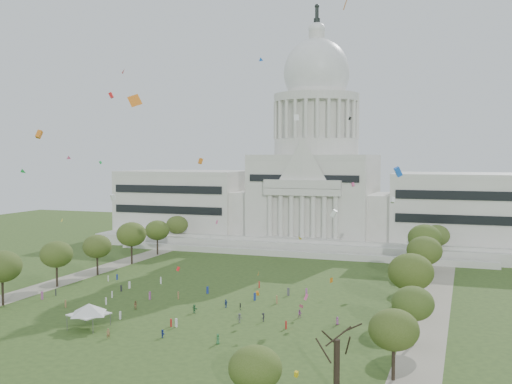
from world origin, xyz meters
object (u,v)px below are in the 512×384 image
(event_tent, at_px, (89,309))
(person_0, at_px, (337,321))
(capitol, at_px, (316,186))
(big_bare_tree, at_px, (337,335))

(event_tent, relative_size, person_0, 6.69)
(capitol, height_order, event_tent, capitol)
(big_bare_tree, xyz_separation_m, person_0, (-7.16, 34.96, -7.85))
(big_bare_tree, bearing_deg, event_tent, 162.74)
(big_bare_tree, height_order, event_tent, big_bare_tree)
(capitol, distance_m, event_tent, 127.37)
(capitol, bearing_deg, big_bare_tree, -74.98)
(big_bare_tree, distance_m, event_tent, 55.69)
(capitol, bearing_deg, event_tent, -96.83)
(event_tent, height_order, person_0, event_tent)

